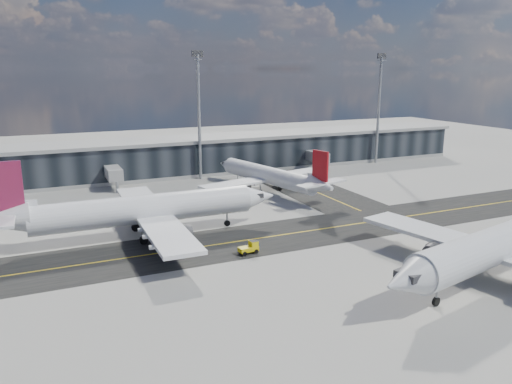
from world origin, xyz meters
The scene contains 9 objects.
ground centered at (0.00, 0.00, 0.00)m, with size 300.00×300.00×0.00m, color gray.
taxiway_lanes centered at (3.91, 10.74, 0.01)m, with size 180.00×63.00×0.03m.
terminal_concourse centered at (0.04, 54.93, 4.09)m, with size 152.00×19.80×8.80m.
floodlight_masts centered at (0.00, 48.00, 15.61)m, with size 102.50×0.70×28.90m.
airliner_af centered at (-21.02, 11.84, 4.30)m, with size 43.78×37.23×13.01m.
airliner_redtail centered at (8.98, 29.64, 3.49)m, with size 30.40×35.37×10.58m.
airliner_near centered at (17.10, -20.91, 4.38)m, with size 44.52×38.23×13.27m.
baggage_tug centered at (-8.74, -1.16, 0.86)m, with size 2.87×1.67×1.72m.
service_van centered at (20.41, 35.23, 0.65)m, with size 2.15×4.67×1.30m, color white.
Camera 1 is at (-34.63, -61.17, 24.97)m, focal length 35.00 mm.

